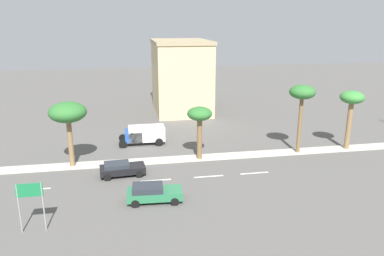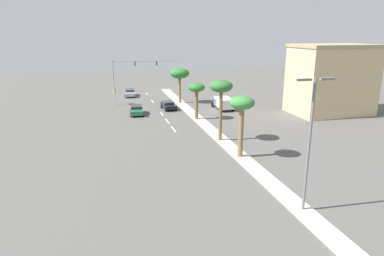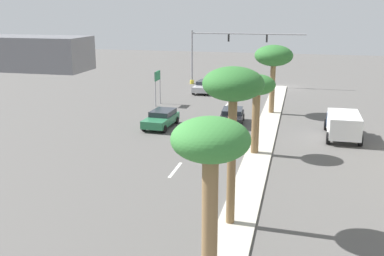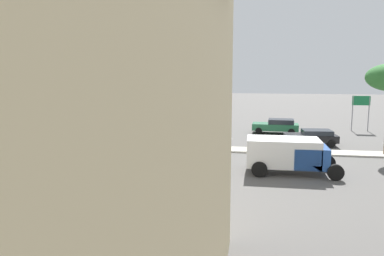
{
  "view_description": "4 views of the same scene",
  "coord_description": "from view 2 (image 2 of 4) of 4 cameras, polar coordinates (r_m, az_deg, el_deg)",
  "views": [
    {
      "loc": [
        36.32,
        20.84,
        14.03
      ],
      "look_at": [
        -2.64,
        27.95,
        2.6
      ],
      "focal_mm": 35.08,
      "sensor_mm": 36.0,
      "label": 1
    },
    {
      "loc": [
        13.76,
        76.87,
        12.97
      ],
      "look_at": [
        3.57,
        38.0,
        1.53
      ],
      "focal_mm": 31.76,
      "sensor_mm": 36.0,
      "label": 2
    },
    {
      "loc": [
        -2.56,
        58.8,
        10.1
      ],
      "look_at": [
        3.8,
        32.38,
        2.76
      ],
      "focal_mm": 42.57,
      "sensor_mm": 36.0,
      "label": 3
    },
    {
      "loc": [
        -28.18,
        24.82,
        5.9
      ],
      "look_at": [
        -0.29,
        29.53,
        1.69
      ],
      "focal_mm": 34.97,
      "sensor_mm": 36.0,
      "label": 4
    }
  ],
  "objects": [
    {
      "name": "ground_plane",
      "position": [
        43.79,
        4.31,
        -1.39
      ],
      "size": [
        160.0,
        160.0,
        0.0
      ],
      "primitive_type": "plane",
      "color": "#565451"
    },
    {
      "name": "median_curb",
      "position": [
        34.45,
        10.09,
        -6.38
      ],
      "size": [
        1.8,
        96.08,
        0.12
      ],
      "primitive_type": "cube",
      "color": "#B7B2A3",
      "rests_on": "ground"
    },
    {
      "name": "lane_stripe_inboard",
      "position": [
        74.55,
        -7.63,
        5.73
      ],
      "size": [
        0.2,
        2.8,
        0.01
      ],
      "primitive_type": "cube",
      "color": "silver",
      "rests_on": "ground"
    },
    {
      "name": "lane_stripe_center",
      "position": [
        66.06,
        -6.66,
        4.46
      ],
      "size": [
        0.2,
        2.8,
        0.01
      ],
      "primitive_type": "cube",
      "color": "silver",
      "rests_on": "ground"
    },
    {
      "name": "lane_stripe_near",
      "position": [
        55.91,
        -5.11,
        2.42
      ],
      "size": [
        0.2,
        2.8,
        0.01
      ],
      "primitive_type": "cube",
      "color": "silver",
      "rests_on": "ground"
    },
    {
      "name": "lane_stripe_front",
      "position": [
        51.18,
        -4.17,
        1.17
      ],
      "size": [
        0.2,
        2.8,
        0.01
      ],
      "primitive_type": "cube",
      "color": "silver",
      "rests_on": "ground"
    },
    {
      "name": "lane_stripe_rear",
      "position": [
        46.95,
        -3.16,
        -0.17
      ],
      "size": [
        0.2,
        2.8,
        0.01
      ],
      "primitive_type": "cube",
      "color": "silver",
      "rests_on": "ground"
    },
    {
      "name": "traffic_signal_gantry",
      "position": [
        77.23,
        -10.51,
        9.33
      ],
      "size": [
        14.75,
        0.53,
        6.99
      ],
      "color": "gray",
      "rests_on": "ground"
    },
    {
      "name": "directional_road_sign",
      "position": [
        63.51,
        -12.83,
        6.13
      ],
      "size": [
        0.1,
        1.74,
        3.57
      ],
      "color": "gray",
      "rests_on": "ground"
    },
    {
      "name": "commercial_building",
      "position": [
        59.56,
        22.33,
        7.56
      ],
      "size": [
        12.37,
        8.49,
        11.08
      ],
      "color": "#C6B284",
      "rests_on": "ground"
    },
    {
      "name": "palm_tree_center",
      "position": [
        63.44,
        -2.1,
        9.06
      ],
      "size": [
        3.58,
        3.58,
        6.44
      ],
      "color": "olive",
      "rests_on": "median_curb"
    },
    {
      "name": "palm_tree_right",
      "position": [
        51.18,
        0.77,
        6.48
      ],
      "size": [
        2.53,
        2.53,
        5.5
      ],
      "color": "brown",
      "rests_on": "median_curb"
    },
    {
      "name": "palm_tree_far",
      "position": [
        40.54,
        4.93,
        6.63
      ],
      "size": [
        2.74,
        2.74,
        7.41
      ],
      "color": "brown",
      "rests_on": "median_curb"
    },
    {
      "name": "palm_tree_near",
      "position": [
        35.34,
        8.39,
        3.54
      ],
      "size": [
        2.59,
        2.59,
        6.56
      ],
      "color": "olive",
      "rests_on": "median_curb"
    },
    {
      "name": "street_lamp_center",
      "position": [
        25.36,
        19.21,
        -1.17
      ],
      "size": [
        2.9,
        0.24,
        9.9
      ],
      "color": "slate",
      "rests_on": "median_curb"
    },
    {
      "name": "sedan_silver_inboard",
      "position": [
        72.05,
        -10.39,
        5.86
      ],
      "size": [
        2.25,
        4.62,
        1.37
      ],
      "color": "#B2B2B7",
      "rests_on": "ground"
    },
    {
      "name": "sedan_black_mid",
      "position": [
        58.96,
        -3.98,
        3.84
      ],
      "size": [
        2.29,
        4.28,
        1.28
      ],
      "color": "black",
      "rests_on": "ground"
    },
    {
      "name": "sedan_green_leading",
      "position": [
        55.76,
        -9.29,
        3.03
      ],
      "size": [
        2.28,
        4.49,
        1.4
      ],
      "color": "#287047",
      "rests_on": "ground"
    },
    {
      "name": "box_truck",
      "position": [
        58.84,
        5.26,
        4.25
      ],
      "size": [
        2.58,
        5.33,
        2.06
      ],
      "color": "#234C99",
      "rests_on": "ground"
    }
  ]
}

